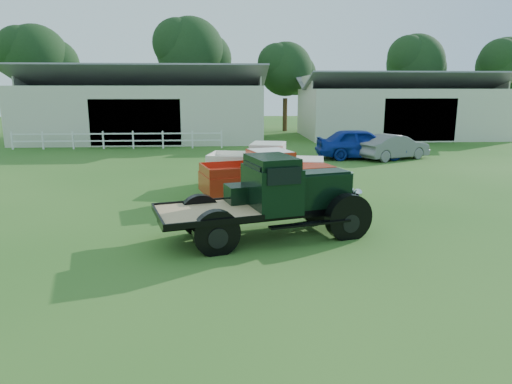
{
  "coord_description": "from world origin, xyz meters",
  "views": [
    {
      "loc": [
        -0.59,
        -11.47,
        3.88
      ],
      "look_at": [
        0.2,
        1.2,
        1.05
      ],
      "focal_mm": 32.0,
      "sensor_mm": 36.0,
      "label": 1
    }
  ],
  "objects_px": {
    "white_pickup": "(266,166)",
    "misc_car_blue": "(361,144)",
    "vintage_flatbed": "(268,197)",
    "misc_car_grey": "(394,147)",
    "red_pickup": "(268,174)"
  },
  "relations": [
    {
      "from": "misc_car_blue",
      "to": "vintage_flatbed",
      "type": "bearing_deg",
      "value": 155.77
    },
    {
      "from": "vintage_flatbed",
      "to": "white_pickup",
      "type": "distance_m",
      "value": 6.54
    },
    {
      "from": "white_pickup",
      "to": "misc_car_blue",
      "type": "xyz_separation_m",
      "value": [
        6.18,
        7.6,
        -0.01
      ]
    },
    {
      "from": "vintage_flatbed",
      "to": "white_pickup",
      "type": "relative_size",
      "value": 1.15
    },
    {
      "from": "white_pickup",
      "to": "misc_car_grey",
      "type": "bearing_deg",
      "value": 54.0
    },
    {
      "from": "vintage_flatbed",
      "to": "red_pickup",
      "type": "relative_size",
      "value": 1.12
    },
    {
      "from": "red_pickup",
      "to": "misc_car_grey",
      "type": "bearing_deg",
      "value": 33.61
    },
    {
      "from": "vintage_flatbed",
      "to": "misc_car_blue",
      "type": "relative_size",
      "value": 1.08
    },
    {
      "from": "white_pickup",
      "to": "misc_car_grey",
      "type": "distance_m",
      "value": 10.77
    },
    {
      "from": "white_pickup",
      "to": "red_pickup",
      "type": "bearing_deg",
      "value": -81.09
    },
    {
      "from": "vintage_flatbed",
      "to": "misc_car_grey",
      "type": "relative_size",
      "value": 1.28
    },
    {
      "from": "vintage_flatbed",
      "to": "white_pickup",
      "type": "height_order",
      "value": "vintage_flatbed"
    },
    {
      "from": "red_pickup",
      "to": "white_pickup",
      "type": "distance_m",
      "value": 2.08
    },
    {
      "from": "white_pickup",
      "to": "misc_car_blue",
      "type": "bearing_deg",
      "value": 62.76
    },
    {
      "from": "vintage_flatbed",
      "to": "white_pickup",
      "type": "xyz_separation_m",
      "value": [
        0.49,
        6.52,
        -0.21
      ]
    }
  ]
}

